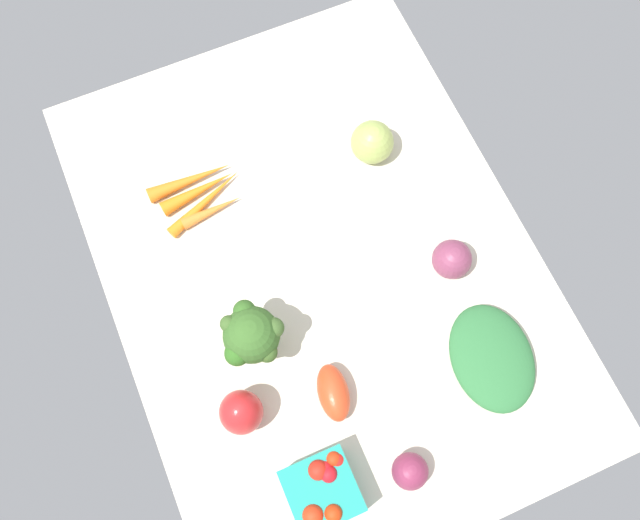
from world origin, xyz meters
The scene contains 10 objects.
tablecloth centered at (0.00, 0.00, 1.00)cm, with size 104.00×76.00×2.00cm, color beige.
carrot_bunch centered at (-21.66, -15.46, 3.37)cm, with size 11.48×18.06×2.97cm.
red_onion_near_basket centered at (39.52, -1.22, 5.02)cm, with size 6.05×6.05×6.05cm, color #832C4A.
roma_tomato centered at (22.95, -7.47, 4.62)cm, with size 9.85×5.25×5.25cm, color #DD4320.
heirloom_tomato_green centered at (-17.19, 18.23, 6.12)cm, with size 8.25×8.25×8.25cm, color #9CAE55.
bell_pepper_red centered at (20.18, -22.80, 6.70)cm, with size 7.25×7.25×9.40cm, color red.
leafy_greens_clump centered at (28.25, 19.95, 4.37)cm, with size 19.24×14.20×4.74cm, color #2F703A.
berry_basket centered at (36.59, -15.43, 5.84)cm, with size 10.92×10.92×7.95cm.
broccoli_head centered at (9.79, -16.58, 10.30)cm, with size 11.09×10.94×13.32cm.
red_onion_center centered at (9.76, 21.48, 5.59)cm, with size 7.18×7.18×7.18cm, color #813955.
Camera 1 is at (39.81, -17.22, 122.83)cm, focal length 39.27 mm.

